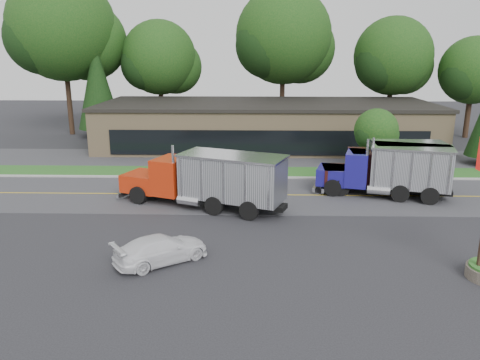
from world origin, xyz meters
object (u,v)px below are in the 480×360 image
(dump_truck_red, at_px, (211,178))
(dump_truck_blue, at_px, (391,169))
(dump_truck_maroon, at_px, (391,166))
(rally_car, at_px, (161,249))

(dump_truck_red, bearing_deg, dump_truck_blue, -145.72)
(dump_truck_maroon, xyz_separation_m, rally_car, (-13.25, -11.19, -1.18))
(dump_truck_red, relative_size, rally_car, 2.47)
(dump_truck_red, bearing_deg, rally_car, 99.91)
(dump_truck_blue, height_order, dump_truck_maroon, same)
(dump_truck_maroon, bearing_deg, dump_truck_red, 19.26)
(dump_truck_blue, height_order, rally_car, dump_truck_blue)
(dump_truck_red, xyz_separation_m, rally_car, (-1.56, -7.66, -1.20))
(rally_car, bearing_deg, dump_truck_blue, -87.71)
(dump_truck_maroon, bearing_deg, rally_car, 42.63)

